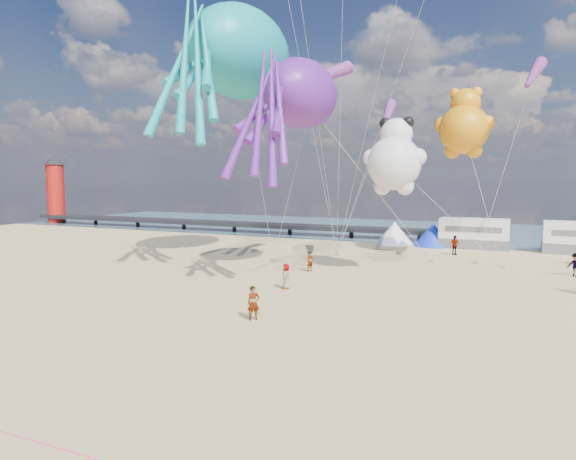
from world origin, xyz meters
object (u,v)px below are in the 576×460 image
object	(u,v)px
sandbag_e	(337,255)
sandbag_a	(273,261)
sandbag_b	(431,261)
windsock_right	(387,116)
standing_person	(253,303)
lighthouse	(56,194)
tent_blue	(433,235)
motorhome_0	(474,233)
kite_panda	(394,163)
windsock_left	(317,78)
beachgoer_0	(286,276)
sandbag_d	(475,263)
kite_octopus_teal	(240,53)
kite_teddy_orange	(464,129)
windsock_mid	(534,74)
beachgoer_2	(575,265)
beachgoer_3	(454,245)
sandbag_c	(501,267)
kite_octopus_purple	(301,94)
beachgoer_5	(310,262)
tent_white	(394,233)

from	to	relation	value
sandbag_e	sandbag_a	bearing A→B (deg)	-127.05
sandbag_b	windsock_right	world-z (taller)	windsock_right
standing_person	sandbag_b	size ratio (longest dim) A/B	3.48
lighthouse	tent_blue	distance (m)	58.23
motorhome_0	kite_panda	distance (m)	19.34
windsock_left	beachgoer_0	bearing A→B (deg)	-61.48
standing_person	sandbag_d	distance (m)	23.97
kite_octopus_teal	kite_panda	bearing A→B (deg)	-19.01
sandbag_d	kite_teddy_orange	world-z (taller)	kite_teddy_orange
sandbag_d	windsock_mid	bearing A→B (deg)	-27.00
kite_octopus_teal	kite_panda	size ratio (longest dim) A/B	2.14
kite_panda	beachgoer_2	bearing A→B (deg)	27.47
beachgoer_3	sandbag_a	distance (m)	17.08
sandbag_e	beachgoer_0	bearing A→B (deg)	-84.44
sandbag_e	beachgoer_3	bearing A→B (deg)	28.33
beachgoer_3	kite_octopus_teal	world-z (taller)	kite_octopus_teal
beachgoer_0	sandbag_c	world-z (taller)	beachgoer_0
kite_octopus_purple	kite_panda	distance (m)	8.33
sandbag_e	kite_panda	xyz separation A→B (m)	(6.62, -7.14, 8.04)
beachgoer_3	kite_teddy_orange	bearing A→B (deg)	-115.06
sandbag_c	kite_panda	size ratio (longest dim) A/B	0.08
beachgoer_0	kite_panda	size ratio (longest dim) A/B	0.25
sandbag_b	beachgoer_0	bearing A→B (deg)	-116.08
sandbag_c	kite_octopus_purple	size ratio (longest dim) A/B	0.04
beachgoer_5	kite_panda	distance (m)	9.63
sandbag_c	windsock_mid	world-z (taller)	windsock_mid
beachgoer_0	sandbag_d	xyz separation A→B (m)	(10.42, 15.01, -0.72)
beachgoer_3	sandbag_a	xyz separation A→B (m)	(-13.55, -10.37, -0.79)
lighthouse	tent_white	world-z (taller)	lighthouse
lighthouse	sandbag_c	size ratio (longest dim) A/B	18.00
beachgoer_2	windsock_right	world-z (taller)	windsock_right
tent_blue	sandbag_c	bearing A→B (deg)	-58.29
tent_blue	sandbag_e	world-z (taller)	tent_blue
lighthouse	windsock_mid	xyz separation A→B (m)	(66.57, -15.64, 10.22)
tent_white	windsock_right	bearing A→B (deg)	-80.77
lighthouse	kite_panda	bearing A→B (deg)	-20.56
sandbag_c	beachgoer_5	bearing A→B (deg)	-151.58
lighthouse	windsock_left	world-z (taller)	windsock_left
beachgoer_3	sandbag_d	bearing A→B (deg)	-102.19
beachgoer_2	sandbag_c	xyz separation A→B (m)	(-4.94, 1.37, -0.75)
standing_person	beachgoer_2	world-z (taller)	standing_person
sandbag_a	kite_teddy_orange	bearing A→B (deg)	26.05
lighthouse	windsock_mid	bearing A→B (deg)	-13.22
kite_octopus_purple	sandbag_c	bearing A→B (deg)	30.43
standing_person	beachgoer_3	world-z (taller)	beachgoer_3
kite_teddy_orange	windsock_right	size ratio (longest dim) A/B	1.32
beachgoer_2	windsock_mid	distance (m)	14.28
standing_person	sandbag_a	xyz separation A→B (m)	(-6.74, 16.31, -0.76)
tent_white	beachgoer_3	xyz separation A→B (m)	(6.73, -5.30, -0.30)
beachgoer_0	kite_panda	distance (m)	11.48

